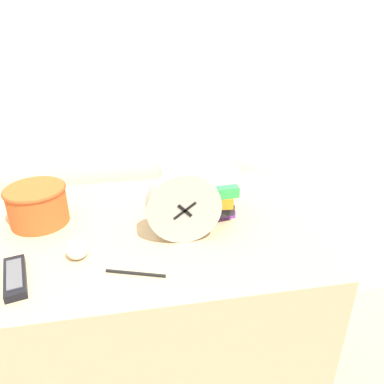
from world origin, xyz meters
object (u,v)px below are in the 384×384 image
(desk_clock, at_px, (184,207))
(pen, at_px, (136,273))
(book_stack, at_px, (198,191))
(basket, at_px, (37,204))
(tv_remote, at_px, (15,277))
(crumpled_paper_ball, at_px, (77,249))

(desk_clock, distance_m, pen, 0.22)
(book_stack, distance_m, pen, 0.35)
(desk_clock, distance_m, book_stack, 0.15)
(book_stack, distance_m, basket, 0.49)
(basket, distance_m, pen, 0.42)
(desk_clock, height_order, pen, desk_clock)
(basket, relative_size, tv_remote, 1.09)
(desk_clock, distance_m, tv_remote, 0.46)
(book_stack, bearing_deg, tv_remote, -154.45)
(basket, relative_size, pen, 1.22)
(book_stack, relative_size, pen, 1.59)
(basket, xyz_separation_m, pen, (0.28, -0.31, -0.06))
(book_stack, bearing_deg, desk_clock, -116.55)
(book_stack, xyz_separation_m, basket, (-0.49, 0.04, -0.02))
(tv_remote, height_order, pen, tv_remote)
(basket, distance_m, crumpled_paper_ball, 0.25)
(crumpled_paper_ball, bearing_deg, pen, -33.42)
(tv_remote, xyz_separation_m, crumpled_paper_ball, (0.14, 0.07, 0.02))
(crumpled_paper_ball, bearing_deg, basket, 121.78)
(tv_remote, xyz_separation_m, pen, (0.29, -0.03, -0.01))
(basket, bearing_deg, crumpled_paper_ball, -58.22)
(basket, xyz_separation_m, crumpled_paper_ball, (0.13, -0.21, -0.04))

